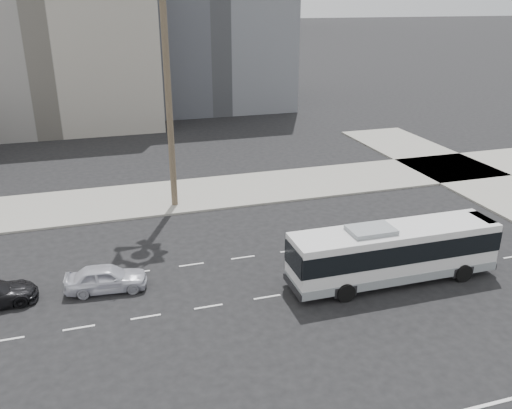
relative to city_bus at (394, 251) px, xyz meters
name	(u,v)px	position (x,y,z in m)	size (l,w,h in m)	color
ground	(267,297)	(-6.83, 0.26, -1.68)	(700.00, 700.00, 0.00)	black
sidewalk_north	(204,193)	(-6.83, 15.76, -1.61)	(120.00, 7.00, 0.15)	gray
midrise_beige_west	(44,44)	(-18.83, 45.26, 7.32)	(24.00, 18.00, 18.00)	gray
midrise_gray_center	(203,5)	(1.17, 52.26, 11.32)	(20.00, 20.00, 26.00)	#4D5058
city_bus	(394,251)	(0.00, 0.00, 0.00)	(11.17, 2.74, 3.21)	silver
car_a	(106,278)	(-14.45, 3.35, -0.99)	(4.07, 1.64, 1.39)	silver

